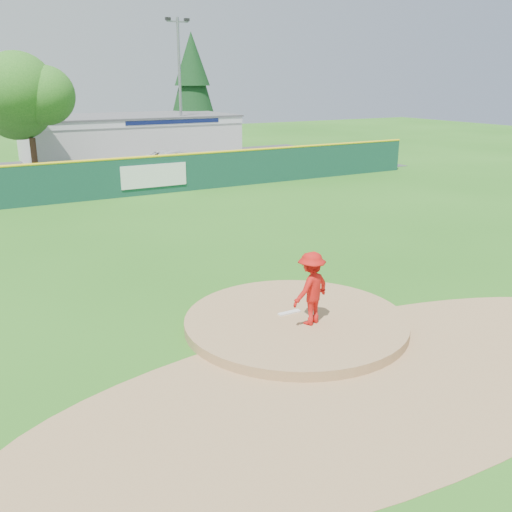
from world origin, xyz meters
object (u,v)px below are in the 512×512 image
van (176,161)px  pool_building_grp (130,137)px  deciduous_tree (28,103)px  conifer_tree (192,83)px  pitcher (311,288)px  light_pole_right (180,84)px

van → pool_building_grp: pool_building_grp is taller
deciduous_tree → pool_building_grp: bearing=41.2°
pool_building_grp → deciduous_tree: (-8.00, -6.99, 2.89)m
van → deciduous_tree: size_ratio=0.73×
van → conifer_tree: (6.46, 11.91, 4.77)m
pitcher → deciduous_tree: size_ratio=0.24×
light_pole_right → deciduous_tree: bearing=-160.0°
van → conifer_tree: conifer_tree is taller
pitcher → pool_building_grp: size_ratio=0.12×
deciduous_tree → conifer_tree: 18.63m
van → conifer_tree: 14.37m
van → light_pole_right: (2.46, 4.91, 4.77)m
pitcher → light_pole_right: (8.88, 29.44, 4.40)m
deciduous_tree → light_pole_right: bearing=20.0°
pool_building_grp → deciduous_tree: 11.01m
pitcher → van: pitcher is taller
pitcher → pool_building_grp: (5.88, 32.44, 0.52)m
pool_building_grp → light_pole_right: size_ratio=1.52×
pitcher → van: bearing=-122.2°
pitcher → van: (6.42, 24.53, -0.37)m
deciduous_tree → light_pole_right: (11.00, 4.00, 0.99)m
light_pole_right → pool_building_grp: bearing=135.1°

